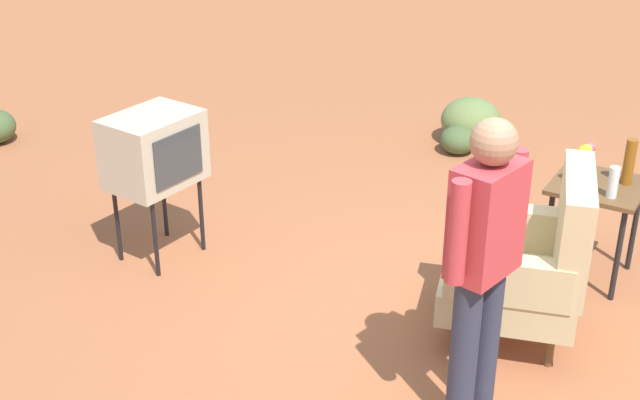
{
  "coord_description": "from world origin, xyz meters",
  "views": [
    {
      "loc": [
        4.01,
        1.35,
        2.97
      ],
      "look_at": [
        -0.1,
        -1.1,
        0.65
      ],
      "focal_mm": 48.56,
      "sensor_mm": 36.0,
      "label": 1
    }
  ],
  "objects_px": {
    "side_table": "(597,198)",
    "person_standing": "(483,258)",
    "flower_vase": "(585,162)",
    "armchair": "(529,262)",
    "bottle_short_clear": "(613,182)",
    "tv_on_stand": "(154,151)",
    "bottle_tall_amber": "(629,162)"
  },
  "relations": [
    {
      "from": "person_standing",
      "to": "bottle_tall_amber",
      "type": "bearing_deg",
      "value": 171.33
    },
    {
      "from": "person_standing",
      "to": "flower_vase",
      "type": "bearing_deg",
      "value": 178.79
    },
    {
      "from": "tv_on_stand",
      "to": "flower_vase",
      "type": "xyz_separation_m",
      "value": [
        -1.19,
        2.51,
        0.03
      ]
    },
    {
      "from": "armchair",
      "to": "bottle_short_clear",
      "type": "relative_size",
      "value": 5.3
    },
    {
      "from": "person_standing",
      "to": "tv_on_stand",
      "type": "bearing_deg",
      "value": -101.38
    },
    {
      "from": "tv_on_stand",
      "to": "flower_vase",
      "type": "relative_size",
      "value": 3.89
    },
    {
      "from": "tv_on_stand",
      "to": "person_standing",
      "type": "bearing_deg",
      "value": 78.62
    },
    {
      "from": "armchair",
      "to": "person_standing",
      "type": "distance_m",
      "value": 0.94
    },
    {
      "from": "armchair",
      "to": "flower_vase",
      "type": "bearing_deg",
      "value": 177.02
    },
    {
      "from": "tv_on_stand",
      "to": "bottle_tall_amber",
      "type": "relative_size",
      "value": 3.43
    },
    {
      "from": "tv_on_stand",
      "to": "bottle_tall_amber",
      "type": "height_order",
      "value": "tv_on_stand"
    },
    {
      "from": "side_table",
      "to": "bottle_tall_amber",
      "type": "distance_m",
      "value": 0.3
    },
    {
      "from": "tv_on_stand",
      "to": "bottle_short_clear",
      "type": "height_order",
      "value": "tv_on_stand"
    },
    {
      "from": "side_table",
      "to": "flower_vase",
      "type": "height_order",
      "value": "flower_vase"
    },
    {
      "from": "armchair",
      "to": "person_standing",
      "type": "bearing_deg",
      "value": 0.59
    },
    {
      "from": "side_table",
      "to": "tv_on_stand",
      "type": "distance_m",
      "value": 2.89
    },
    {
      "from": "tv_on_stand",
      "to": "side_table",
      "type": "bearing_deg",
      "value": 115.38
    },
    {
      "from": "side_table",
      "to": "person_standing",
      "type": "xyz_separation_m",
      "value": [
        1.73,
        -0.13,
        0.37
      ]
    },
    {
      "from": "tv_on_stand",
      "to": "bottle_short_clear",
      "type": "distance_m",
      "value": 2.92
    },
    {
      "from": "bottle_tall_amber",
      "to": "person_standing",
      "type": "bearing_deg",
      "value": -8.67
    },
    {
      "from": "bottle_short_clear",
      "to": "person_standing",
      "type": "bearing_deg",
      "value": -8.93
    },
    {
      "from": "armchair",
      "to": "bottle_short_clear",
      "type": "xyz_separation_m",
      "value": [
        -0.74,
        0.26,
        0.27
      ]
    },
    {
      "from": "side_table",
      "to": "person_standing",
      "type": "relative_size",
      "value": 0.41
    },
    {
      "from": "bottle_short_clear",
      "to": "flower_vase",
      "type": "height_order",
      "value": "flower_vase"
    },
    {
      "from": "armchair",
      "to": "side_table",
      "type": "distance_m",
      "value": 0.91
    },
    {
      "from": "side_table",
      "to": "flower_vase",
      "type": "bearing_deg",
      "value": -64.93
    },
    {
      "from": "person_standing",
      "to": "flower_vase",
      "type": "xyz_separation_m",
      "value": [
        -1.69,
        0.04,
        -0.12
      ]
    },
    {
      "from": "person_standing",
      "to": "bottle_tall_amber",
      "type": "height_order",
      "value": "person_standing"
    },
    {
      "from": "flower_vase",
      "to": "bottle_tall_amber",
      "type": "bearing_deg",
      "value": 119.04
    },
    {
      "from": "armchair",
      "to": "person_standing",
      "type": "height_order",
      "value": "person_standing"
    },
    {
      "from": "tv_on_stand",
      "to": "flower_vase",
      "type": "height_order",
      "value": "tv_on_stand"
    },
    {
      "from": "bottle_short_clear",
      "to": "flower_vase",
      "type": "bearing_deg",
      "value": -118.36
    }
  ]
}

